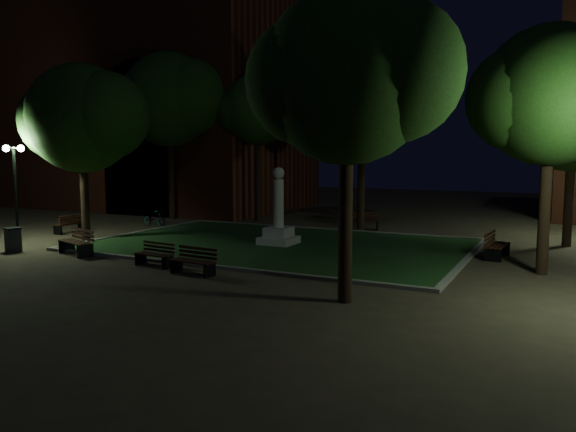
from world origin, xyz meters
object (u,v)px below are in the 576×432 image
Objects in this scene: bench_near_left at (155,255)px; bench_west_near at (77,243)px; bench_right_side at (496,246)px; monument at (279,223)px; trash_bin at (13,239)px; bicycle at (154,218)px; bench_left_side at (71,224)px; bench_near_right at (194,262)px; bench_far_side at (362,221)px.

bench_west_near reaches higher than bench_near_left.
bench_right_side is at bearing 39.17° from bench_near_left.
monument reaches higher than trash_bin.
trash_bin reaches higher than bench_near_left.
bench_right_side is at bearing -85.53° from bicycle.
monument is 10.81m from bench_left_side.
bench_west_near is 2.92m from trash_bin.
bicycle is at bearing 136.06° from bench_near_left.
bench_near_right reaches higher than bicycle.
bench_right_side is 1.00× the size of bench_far_side.
bench_left_side is (-10.89, 4.97, 0.02)m from bench_near_right.
bench_near_right is at bearing 70.31° from bench_far_side.
bicycle is at bearing 163.60° from monument.
bench_right_side reaches higher than bicycle.
bicycle is at bearing 154.69° from bench_left_side.
bicycle is at bearing 89.89° from trash_bin.
bench_west_near is 8.36m from bicycle.
bench_near_left is 4.07m from bench_west_near.
monument is 7.93m from bench_west_near.
trash_bin is at bearing -146.17° from monument.
bench_right_side is at bearing 41.74° from bench_west_near.
trash_bin is at bearing 116.94° from bench_right_side.
bench_west_near is 13.62m from bench_far_side.
monument is 3.40× the size of trash_bin.
bench_left_side is at bearing 161.50° from bicycle.
bench_near_right is 8.91m from trash_bin.
bench_near_left is at bearing 66.01° from bench_left_side.
bench_right_side is 18.55m from trash_bin.
bench_right_side reaches higher than bench_left_side.
bench_near_left is 9.95m from bench_left_side.
bench_west_near is at bearing -178.98° from bench_near_left.
bench_far_side reaches higher than bench_left_side.
bicycle is (-8.74, 2.57, -0.53)m from monument.
monument reaches higher than bench_near_right.
bench_far_side is 1.10× the size of bicycle.
monument is 1.69× the size of bench_west_near.
bench_right_side is at bearing 99.35° from bench_left_side.
monument reaches higher than bench_far_side.
trash_bin is 0.58× the size of bicycle.
bench_left_side is 19.31m from bench_right_side.
bench_right_side is at bearing 45.60° from bench_near_right.
bench_right_side is (8.29, 7.22, 0.05)m from bench_near_right.
bench_near_left is 0.80× the size of bench_west_near.
monument is 2.00× the size of bench_near_right.
bench_west_near is 1.15× the size of bench_left_side.
bench_left_side is (-8.90, 4.46, 0.04)m from bench_near_left.
bench_left_side reaches higher than bench_near_left.
bench_far_side is (12.30, 7.29, 0.02)m from bench_left_side.
bicycle reaches higher than bench_near_left.
bench_near_left is (-1.84, -5.65, -0.58)m from monument.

